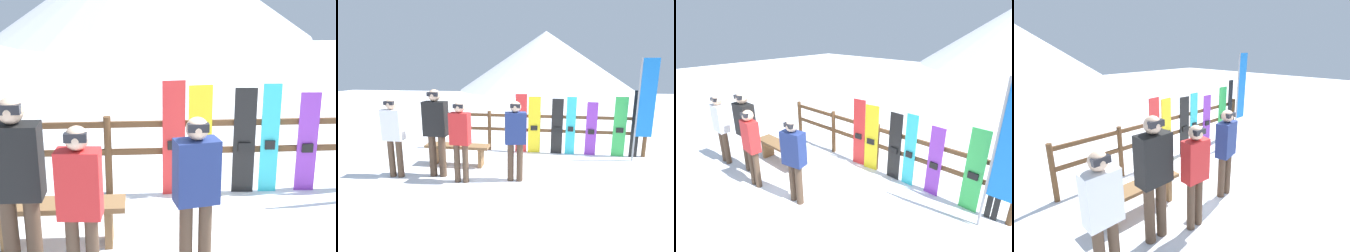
% 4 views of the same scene
% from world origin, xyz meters
% --- Properties ---
extents(ground_plane, '(40.00, 40.00, 0.00)m').
position_xyz_m(ground_plane, '(0.00, 0.00, 0.00)').
color(ground_plane, white).
extents(mountain_backdrop, '(18.00, 18.00, 6.00)m').
position_xyz_m(mountain_backdrop, '(0.00, 23.76, 3.00)').
color(mountain_backdrop, silver).
rests_on(mountain_backdrop, ground).
extents(fence, '(5.43, 0.10, 1.08)m').
position_xyz_m(fence, '(-0.00, 1.76, 0.65)').
color(fence, brown).
rests_on(fence, ground).
extents(bench, '(1.46, 0.36, 0.50)m').
position_xyz_m(bench, '(-1.81, 0.47, 0.37)').
color(bench, brown).
rests_on(bench, ground).
extents(person_red, '(0.39, 0.24, 1.60)m').
position_xyz_m(person_red, '(-1.44, -0.40, 0.94)').
color(person_red, '#4C3828').
rests_on(person_red, ground).
extents(person_white, '(0.40, 0.22, 1.63)m').
position_xyz_m(person_white, '(-2.85, -0.35, 0.95)').
color(person_white, '#4C3828').
rests_on(person_white, ground).
extents(person_navy, '(0.44, 0.30, 1.60)m').
position_xyz_m(person_navy, '(-0.40, -0.18, 0.93)').
color(person_navy, '#4C3828').
rests_on(person_navy, ground).
extents(person_black, '(0.47, 0.26, 1.81)m').
position_xyz_m(person_black, '(-2.01, -0.19, 1.05)').
color(person_black, '#4C3828').
rests_on(person_black, ground).
extents(snowboard_red, '(0.30, 0.08, 1.56)m').
position_xyz_m(snowboard_red, '(-0.46, 1.70, 0.78)').
color(snowboard_red, red).
rests_on(snowboard_red, ground).
extents(snowboard_yellow, '(0.32, 0.09, 1.50)m').
position_xyz_m(snowboard_yellow, '(-0.12, 1.70, 0.74)').
color(snowboard_yellow, yellow).
rests_on(snowboard_yellow, ground).
extents(snowboard_black_stripe, '(0.29, 0.07, 1.45)m').
position_xyz_m(snowboard_black_stripe, '(0.48, 1.70, 0.72)').
color(snowboard_black_stripe, black).
rests_on(snowboard_black_stripe, ground).
extents(snowboard_cyan, '(0.24, 0.06, 1.50)m').
position_xyz_m(snowboard_cyan, '(0.82, 1.70, 0.75)').
color(snowboard_cyan, '#2DBFCC').
rests_on(snowboard_cyan, ground).
extents(snowboard_purple, '(0.27, 0.06, 1.38)m').
position_xyz_m(snowboard_purple, '(1.34, 1.70, 0.69)').
color(snowboard_purple, purple).
rests_on(snowboard_purple, ground).
extents(snowboard_green, '(0.31, 0.06, 1.53)m').
position_xyz_m(snowboard_green, '(2.02, 1.70, 0.76)').
color(snowboard_green, green).
rests_on(snowboard_green, ground).
extents(ski_pair_black, '(0.20, 0.02, 1.69)m').
position_xyz_m(ski_pair_black, '(2.40, 1.71, 0.84)').
color(ski_pair_black, black).
rests_on(ski_pair_black, ground).
extents(rental_flag, '(0.40, 0.04, 2.44)m').
position_xyz_m(rental_flag, '(2.43, 1.40, 1.42)').
color(rental_flag, '#99999E').
rests_on(rental_flag, ground).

